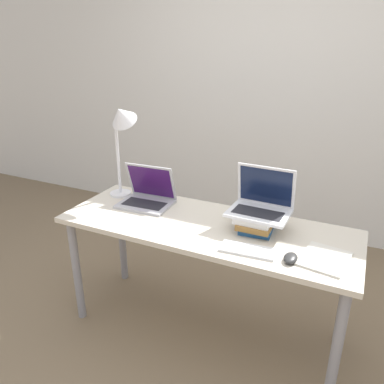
{
  "coord_description": "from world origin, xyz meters",
  "views": [
    {
      "loc": [
        0.74,
        -1.43,
        1.68
      ],
      "look_at": [
        -0.08,
        0.3,
        0.91
      ],
      "focal_mm": 35.0,
      "sensor_mm": 36.0,
      "label": 1
    }
  ],
  "objects_px": {
    "laptop_on_books": "(261,204)",
    "notepad": "(325,259)",
    "book_stack": "(258,220)",
    "mouse": "(291,258)",
    "desk_lamp": "(121,126)",
    "laptop_left": "(147,196)",
    "wireless_keyboard": "(248,250)"
  },
  "relations": [
    {
      "from": "book_stack",
      "to": "desk_lamp",
      "type": "height_order",
      "value": "desk_lamp"
    },
    {
      "from": "book_stack",
      "to": "notepad",
      "type": "xyz_separation_m",
      "value": [
        0.38,
        -0.17,
        -0.04
      ]
    },
    {
      "from": "wireless_keyboard",
      "to": "mouse",
      "type": "relative_size",
      "value": 2.75
    },
    {
      "from": "laptop_on_books",
      "to": "notepad",
      "type": "xyz_separation_m",
      "value": [
        0.37,
        -0.18,
        -0.14
      ]
    },
    {
      "from": "notepad",
      "to": "desk_lamp",
      "type": "height_order",
      "value": "desk_lamp"
    },
    {
      "from": "desk_lamp",
      "to": "laptop_left",
      "type": "bearing_deg",
      "value": -6.89
    },
    {
      "from": "book_stack",
      "to": "laptop_on_books",
      "type": "height_order",
      "value": "laptop_on_books"
    },
    {
      "from": "laptop_on_books",
      "to": "wireless_keyboard",
      "type": "height_order",
      "value": "laptop_on_books"
    },
    {
      "from": "book_stack",
      "to": "laptop_on_books",
      "type": "bearing_deg",
      "value": 49.32
    },
    {
      "from": "notepad",
      "to": "mouse",
      "type": "bearing_deg",
      "value": -150.28
    },
    {
      "from": "laptop_on_books",
      "to": "mouse",
      "type": "xyz_separation_m",
      "value": [
        0.22,
        -0.27,
        -0.13
      ]
    },
    {
      "from": "wireless_keyboard",
      "to": "notepad",
      "type": "distance_m",
      "value": 0.36
    },
    {
      "from": "laptop_on_books",
      "to": "notepad",
      "type": "distance_m",
      "value": 0.43
    },
    {
      "from": "mouse",
      "to": "laptop_on_books",
      "type": "bearing_deg",
      "value": 130.14
    },
    {
      "from": "laptop_on_books",
      "to": "laptop_left",
      "type": "bearing_deg",
      "value": 178.36
    },
    {
      "from": "mouse",
      "to": "desk_lamp",
      "type": "bearing_deg",
      "value": 164.76
    },
    {
      "from": "book_stack",
      "to": "wireless_keyboard",
      "type": "distance_m",
      "value": 0.26
    },
    {
      "from": "book_stack",
      "to": "notepad",
      "type": "relative_size",
      "value": 0.99
    },
    {
      "from": "laptop_left",
      "to": "notepad",
      "type": "xyz_separation_m",
      "value": [
        1.1,
        -0.21,
        -0.04
      ]
    },
    {
      "from": "book_stack",
      "to": "wireless_keyboard",
      "type": "height_order",
      "value": "book_stack"
    },
    {
      "from": "book_stack",
      "to": "desk_lamp",
      "type": "distance_m",
      "value": 0.99
    },
    {
      "from": "mouse",
      "to": "laptop_left",
      "type": "bearing_deg",
      "value": 163.27
    },
    {
      "from": "laptop_on_books",
      "to": "desk_lamp",
      "type": "relative_size",
      "value": 0.52
    },
    {
      "from": "wireless_keyboard",
      "to": "notepad",
      "type": "relative_size",
      "value": 0.99
    },
    {
      "from": "laptop_on_books",
      "to": "desk_lamp",
      "type": "bearing_deg",
      "value": 177.32
    },
    {
      "from": "notepad",
      "to": "laptop_left",
      "type": "bearing_deg",
      "value": 169.39
    },
    {
      "from": "laptop_left",
      "to": "laptop_on_books",
      "type": "xyz_separation_m",
      "value": [
        0.73,
        -0.02,
        0.09
      ]
    },
    {
      "from": "laptop_left",
      "to": "laptop_on_books",
      "type": "distance_m",
      "value": 0.74
    },
    {
      "from": "mouse",
      "to": "notepad",
      "type": "relative_size",
      "value": 0.36
    },
    {
      "from": "book_stack",
      "to": "desk_lamp",
      "type": "xyz_separation_m",
      "value": [
        -0.9,
        0.05,
        0.42
      ]
    },
    {
      "from": "wireless_keyboard",
      "to": "desk_lamp",
      "type": "distance_m",
      "value": 1.08
    },
    {
      "from": "mouse",
      "to": "desk_lamp",
      "type": "relative_size",
      "value": 0.16
    }
  ]
}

